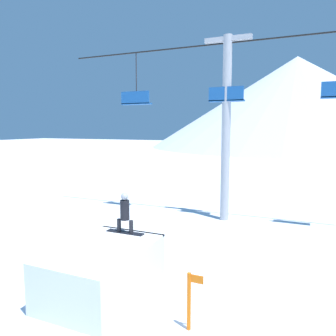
{
  "coord_description": "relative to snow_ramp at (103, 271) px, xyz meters",
  "views": [
    {
      "loc": [
        4.24,
        -6.68,
        4.93
      ],
      "look_at": [
        -1.23,
        5.78,
        3.25
      ],
      "focal_mm": 35.0,
      "sensor_mm": 36.0,
      "label": 1
    }
  ],
  "objects": [
    {
      "name": "trail_marker",
      "position": [
        2.94,
        -0.61,
        0.06
      ],
      "size": [
        0.41,
        0.1,
        1.46
      ],
      "color": "orange",
      "rests_on": "ground_plane"
    },
    {
      "name": "snow_ramp",
      "position": [
        0.0,
        0.0,
        0.0
      ],
      "size": [
        2.38,
        3.58,
        1.45
      ],
      "color": "white",
      "rests_on": "ground_plane"
    },
    {
      "name": "chairlift",
      "position": [
        1.34,
        9.26,
        4.82
      ],
      "size": [
        18.72,
        0.46,
        9.58
      ],
      "color": "#B2B2B7",
      "rests_on": "ground_plane"
    },
    {
      "name": "ground_plane",
      "position": [
        1.23,
        -0.99,
        -0.72
      ],
      "size": [
        220.0,
        220.0,
        0.0
      ],
      "primitive_type": "plane",
      "color": "white"
    },
    {
      "name": "mountain_ridge",
      "position": [
        1.23,
        82.51,
        10.58
      ],
      "size": [
        72.62,
        72.62,
        22.6
      ],
      "color": "silver",
      "rests_on": "ground_plane"
    },
    {
      "name": "snowboarder",
      "position": [
        -0.08,
        1.41,
        1.42
      ],
      "size": [
        1.33,
        0.3,
        1.36
      ],
      "color": "black",
      "rests_on": "snow_ramp"
    }
  ]
}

